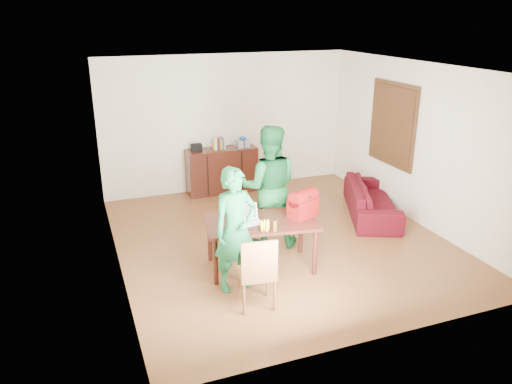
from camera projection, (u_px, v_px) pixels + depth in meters
name	position (u px, v px, depth m)	size (l,w,h in m)	color
room	(279.00, 159.00, 7.67)	(5.20, 5.70, 2.90)	#4B2E12
table	(261.00, 227.00, 6.94)	(1.65, 1.10, 0.72)	black
chair	(256.00, 286.00, 6.12)	(0.49, 0.47, 0.96)	brown
person_near	(235.00, 230.00, 6.36)	(0.60, 0.40, 1.66)	#166334
person_far	(269.00, 186.00, 7.57)	(0.92, 0.72, 1.89)	#125324
laptop	(249.00, 220.00, 6.82)	(0.33, 0.23, 0.23)	white
bananas	(265.00, 229.00, 6.56)	(0.17, 0.11, 0.06)	gold
bottle	(275.00, 225.00, 6.57)	(0.06, 0.06, 0.17)	#543813
red_bag	(303.00, 206.00, 7.00)	(0.42, 0.24, 0.31)	#690D07
sofa	(372.00, 200.00, 8.90)	(1.97, 0.77, 0.57)	#410816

